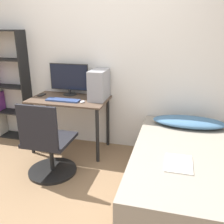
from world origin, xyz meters
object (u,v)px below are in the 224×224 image
(keyboard, at_px, (63,100))
(pc_tower, at_px, (99,85))
(bookshelf, at_px, (1,89))
(bed, at_px, (188,173))
(office_chair, at_px, (48,149))
(monitor, at_px, (69,78))

(keyboard, xyz_separation_m, pc_tower, (0.43, 0.20, 0.18))
(bookshelf, distance_m, pc_tower, 1.59)
(bed, height_order, pc_tower, pc_tower)
(office_chair, relative_size, pc_tower, 2.36)
(monitor, distance_m, pc_tower, 0.47)
(office_chair, bearing_deg, pc_tower, 63.23)
(bed, relative_size, keyboard, 4.24)
(bookshelf, relative_size, bed, 0.86)
(office_chair, xyz_separation_m, pc_tower, (0.38, 0.75, 0.59))
(bookshelf, height_order, keyboard, bookshelf)
(keyboard, bearing_deg, office_chair, -85.08)
(bookshelf, height_order, office_chair, bookshelf)
(pc_tower, bearing_deg, bookshelf, 176.84)
(bed, bearing_deg, monitor, 152.95)
(monitor, height_order, keyboard, monitor)
(office_chair, distance_m, pc_tower, 1.03)
(keyboard, bearing_deg, bed, -18.22)
(bed, height_order, keyboard, keyboard)
(bookshelf, bearing_deg, keyboard, -14.19)
(bed, bearing_deg, keyboard, 161.78)
(bookshelf, relative_size, office_chair, 1.78)
(office_chair, height_order, keyboard, office_chair)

